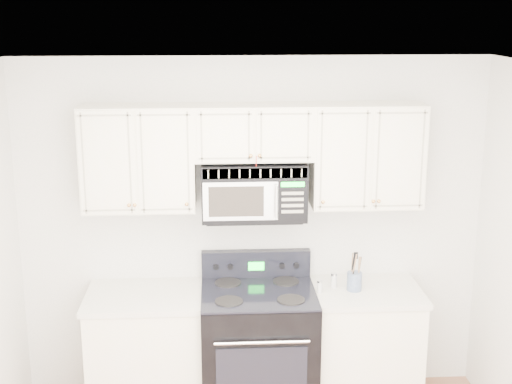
{
  "coord_description": "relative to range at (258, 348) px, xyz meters",
  "views": [
    {
      "loc": [
        -0.28,
        -3.41,
        2.93
      ],
      "look_at": [
        0.0,
        1.3,
        1.71
      ],
      "focal_mm": 50.0,
      "sensor_mm": 36.0,
      "label": 1
    }
  ],
  "objects": [
    {
      "name": "room",
      "position": [
        -0.02,
        -1.4,
        0.82
      ],
      "size": [
        3.51,
        3.51,
        2.61
      ],
      "color": "#A36E54",
      "rests_on": "ground"
    },
    {
      "name": "base_cabinet_left",
      "position": [
        -0.82,
        0.04,
        -0.06
      ],
      "size": [
        0.86,
        0.65,
        0.92
      ],
      "color": "white",
      "rests_on": "ground"
    },
    {
      "name": "shaker_pepper",
      "position": [
        0.44,
        -0.01,
        0.48
      ],
      "size": [
        0.04,
        0.04,
        0.09
      ],
      "color": "#BEBEBE",
      "rests_on": "base_cabinet_right"
    },
    {
      "name": "shaker_salt",
      "position": [
        0.56,
        0.08,
        0.49
      ],
      "size": [
        0.05,
        0.05,
        0.11
      ],
      "color": "#BEBEBE",
      "rests_on": "base_cabinet_right"
    },
    {
      "name": "utensil_crock",
      "position": [
        0.71,
        0.02,
        0.51
      ],
      "size": [
        0.11,
        0.11,
        0.29
      ],
      "color": "slate",
      "rests_on": "base_cabinet_right"
    },
    {
      "name": "microwave",
      "position": [
        -0.03,
        0.16,
        1.17
      ],
      "size": [
        0.75,
        0.42,
        0.41
      ],
      "color": "black",
      "rests_on": "ground"
    },
    {
      "name": "base_cabinet_right",
      "position": [
        0.78,
        0.04,
        -0.06
      ],
      "size": [
        0.86,
        0.65,
        0.92
      ],
      "color": "white",
      "rests_on": "ground"
    },
    {
      "name": "upper_cabinets",
      "position": [
        -0.02,
        0.18,
        1.45
      ],
      "size": [
        2.44,
        0.37,
        0.75
      ],
      "color": "white",
      "rests_on": "ground"
    },
    {
      "name": "range",
      "position": [
        0.0,
        0.0,
        0.0
      ],
      "size": [
        0.83,
        0.75,
        1.14
      ],
      "color": "black",
      "rests_on": "ground"
    }
  ]
}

